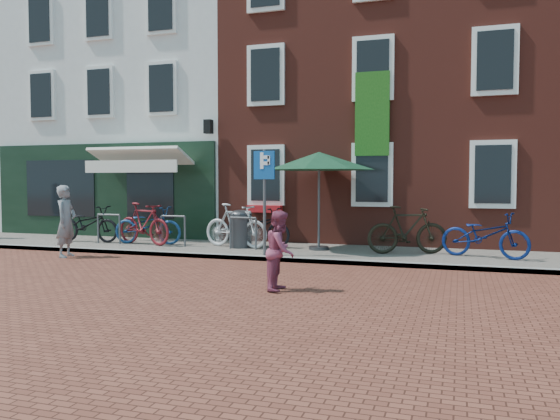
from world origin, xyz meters
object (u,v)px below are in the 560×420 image
(bicycle_1, at_px, (144,224))
(litter_bin, at_px, (241,227))
(woman, at_px, (66,221))
(bicycle_2, at_px, (148,225))
(bicycle_5, at_px, (407,230))
(boy, at_px, (281,250))
(bicycle_3, at_px, (236,226))
(bicycle_0, at_px, (88,224))
(bicycle_4, at_px, (257,227))
(bicycle_6, at_px, (485,235))
(parking_sign, at_px, (264,183))
(parasol, at_px, (319,158))

(bicycle_1, bearing_deg, litter_bin, -69.17)
(woman, relative_size, bicycle_1, 0.91)
(bicycle_2, height_order, bicycle_5, bicycle_5)
(bicycle_1, bearing_deg, boy, -113.33)
(bicycle_3, bearing_deg, bicycle_0, 102.99)
(litter_bin, height_order, bicycle_4, litter_bin)
(bicycle_3, bearing_deg, bicycle_6, -78.69)
(bicycle_0, bearing_deg, bicycle_3, -90.83)
(bicycle_0, bearing_deg, parking_sign, -103.17)
(parking_sign, bearing_deg, boy, -65.98)
(parasol, bearing_deg, bicycle_2, -177.12)
(bicycle_3, bearing_deg, boy, -137.42)
(parasol, relative_size, bicycle_3, 1.46)
(bicycle_3, xyz_separation_m, bicycle_6, (6.09, -0.04, -0.06))
(parking_sign, height_order, bicycle_1, parking_sign)
(parking_sign, xyz_separation_m, bicycle_5, (3.13, 1.31, -1.11))
(bicycle_6, bearing_deg, parasol, 104.47)
(bicycle_6, bearing_deg, bicycle_0, 108.72)
(litter_bin, height_order, woman, woman)
(parasol, bearing_deg, parking_sign, -122.83)
(bicycle_1, relative_size, bicycle_2, 0.97)
(bicycle_4, height_order, bicycle_6, same)
(bicycle_0, bearing_deg, bicycle_6, -91.79)
(boy, bearing_deg, parking_sign, 21.18)
(bicycle_4, relative_size, bicycle_6, 1.00)
(boy, bearing_deg, bicycle_4, 21.77)
(boy, relative_size, bicycle_1, 0.70)
(bicycle_2, bearing_deg, parasol, -91.81)
(bicycle_1, distance_m, bicycle_6, 8.72)
(bicycle_4, distance_m, bicycle_6, 5.66)
(parasol, bearing_deg, bicycle_1, -175.15)
(bicycle_0, height_order, bicycle_6, same)
(parking_sign, distance_m, bicycle_5, 3.57)
(boy, distance_m, bicycle_4, 5.40)
(bicycle_5, bearing_deg, parking_sign, 93.03)
(bicycle_1, xyz_separation_m, bicycle_4, (3.08, 0.57, -0.06))
(bicycle_0, distance_m, bicycle_1, 1.88)
(litter_bin, height_order, parking_sign, parking_sign)
(woman, bearing_deg, parking_sign, -86.09)
(parasol, relative_size, bicycle_6, 1.42)
(parking_sign, distance_m, bicycle_6, 5.13)
(woman, distance_m, bicycle_6, 9.81)
(boy, relative_size, bicycle_2, 0.68)
(parking_sign, distance_m, bicycle_1, 4.16)
(bicycle_1, height_order, bicycle_2, bicycle_1)
(bicycle_6, bearing_deg, bicycle_3, 108.00)
(bicycle_4, distance_m, bicycle_5, 3.93)
(parasol, relative_size, bicycle_5, 1.46)
(litter_bin, bearing_deg, woman, -146.79)
(parking_sign, relative_size, parasol, 0.89)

